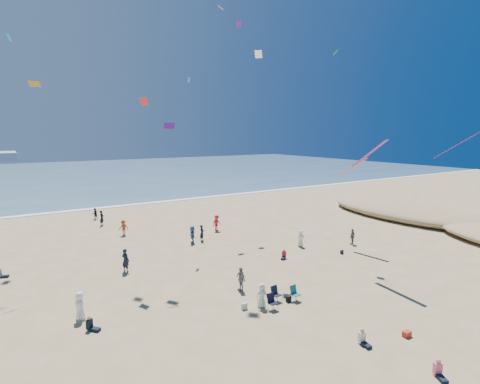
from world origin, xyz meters
TOP-DOWN VIEW (x-y plane):
  - ocean at (0.00, 95.00)m, footprint 220.00×100.00m
  - surf_line at (0.00, 45.00)m, footprint 220.00×1.20m
  - standing_flyers at (4.75, 13.88)m, footprint 29.26×47.38m
  - seated_group at (0.70, 8.73)m, footprint 21.86×25.01m
  - chair_cluster at (4.38, 6.77)m, footprint 2.63×1.43m
  - white_tote at (1.98, 7.47)m, footprint 0.35×0.20m
  - black_backpack at (4.94, 6.80)m, footprint 0.30×0.22m
  - cooler at (7.59, 0.18)m, footprint 0.45×0.30m
  - navy_bag at (15.23, 11.73)m, footprint 0.28×0.18m
  - kites_aloft at (9.22, 13.68)m, footprint 40.28×36.15m

SIDE VIEW (x-z plane):
  - ocean at x=0.00m, z-range 0.00..0.06m
  - surf_line at x=0.00m, z-range 0.00..0.08m
  - cooler at x=7.59m, z-range 0.00..0.30m
  - navy_bag at x=15.23m, z-range 0.00..0.34m
  - black_backpack at x=4.94m, z-range 0.00..0.38m
  - white_tote at x=1.98m, z-range 0.00..0.40m
  - seated_group at x=0.70m, z-range 0.00..0.84m
  - chair_cluster at x=4.38m, z-range 0.00..1.00m
  - standing_flyers at x=4.75m, z-range -0.09..1.81m
  - kites_aloft at x=9.22m, z-range 1.63..28.75m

